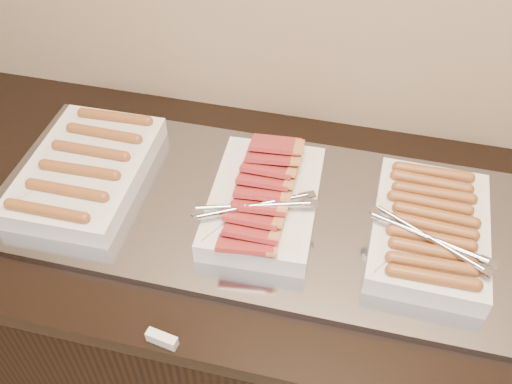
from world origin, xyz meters
TOP-DOWN VIEW (x-y plane):
  - counter at (0.00, 2.13)m, footprint 2.06×0.76m
  - warming_tray at (0.01, 2.13)m, footprint 1.20×0.50m
  - dish_left at (-0.40, 2.13)m, footprint 0.27×0.40m
  - dish_center at (0.03, 2.13)m, footprint 0.27×0.38m
  - dish_right at (0.39, 2.13)m, footprint 0.27×0.36m
  - label_holder at (-0.08, 1.77)m, footprint 0.06×0.03m

SIDE VIEW (x-z plane):
  - counter at x=0.00m, z-range 0.00..0.90m
  - warming_tray at x=0.01m, z-range 0.90..0.92m
  - label_holder at x=-0.08m, z-range 0.90..0.92m
  - dish_left at x=-0.40m, z-range 0.91..0.98m
  - dish_right at x=0.39m, z-range 0.91..0.99m
  - dish_center at x=0.03m, z-range 0.91..1.00m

